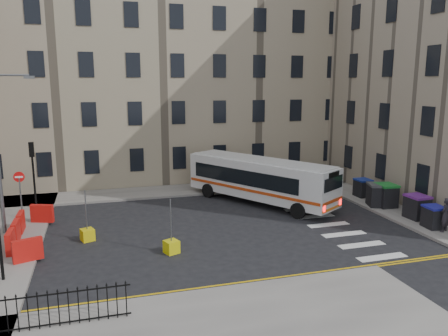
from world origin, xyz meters
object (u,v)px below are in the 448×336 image
wheelie_bin_c (386,195)px  bollard_chevron (171,247)px  wheelie_bin_a (434,217)px  bollard_yellow (87,235)px  wheelie_bin_b (417,207)px  wheelie_bin_e (363,188)px  wheelie_bin_d (377,195)px  bus (260,179)px  pedestrian (445,215)px

wheelie_bin_c → bollard_chevron: (-14.11, -3.44, -0.57)m
wheelie_bin_a → bollard_yellow: 18.14m
bollard_yellow → wheelie_bin_a: bearing=-11.4°
wheelie_bin_b → bollard_yellow: 18.16m
wheelie_bin_e → wheelie_bin_d: bearing=-102.0°
bus → wheelie_bin_c: (7.13, -3.42, -0.78)m
wheelie_bin_b → wheelie_bin_a: bearing=-102.2°
bus → pedestrian: (7.11, -8.32, -0.60)m
wheelie_bin_a → bollard_chevron: wheelie_bin_a is taller
bollard_yellow → wheelie_bin_b: bearing=-6.2°
wheelie_bin_b → bollard_chevron: 14.31m
wheelie_bin_c → wheelie_bin_d: wheelie_bin_c is taller
bus → bollard_chevron: size_ratio=16.93×
wheelie_bin_a → wheelie_bin_e: (0.14, 6.75, 0.01)m
bus → wheelie_bin_d: size_ratio=6.43×
bus → pedestrian: bearing=-81.4°
wheelie_bin_a → wheelie_bin_d: 4.51m
wheelie_bin_c → pedestrian: 4.90m
wheelie_bin_b → wheelie_bin_c: wheelie_bin_c is taller
wheelie_bin_d → wheelie_bin_e: bearing=96.6°
wheelie_bin_a → bollard_yellow: wheelie_bin_a is taller
wheelie_bin_c → bollard_chevron: wheelie_bin_c is taller
wheelie_bin_b → wheelie_bin_d: bearing=99.1°
pedestrian → bollard_chevron: bearing=-33.5°
bollard_chevron → wheelie_bin_e: bearing=22.8°
wheelie_bin_b → bollard_yellow: size_ratio=2.26×
wheelie_bin_a → wheelie_bin_d: wheelie_bin_d is taller
wheelie_bin_a → bollard_chevron: 14.03m
wheelie_bin_e → bollard_yellow: bearing=-170.1°
wheelie_bin_b → bollard_yellow: bearing=171.1°
pedestrian → bollard_yellow: bearing=-41.0°
wheelie_bin_a → wheelie_bin_b: wheelie_bin_b is taller
bus → bollard_chevron: bearing=-167.4°
wheelie_bin_c → wheelie_bin_d: (-0.44, 0.26, -0.00)m
wheelie_bin_b → wheelie_bin_d: (-0.60, 2.86, 0.04)m
bus → wheelie_bin_d: 7.45m
wheelie_bin_d → bus: bearing=173.2°
bus → wheelie_bin_d: (6.70, -3.16, -0.78)m
wheelie_bin_a → wheelie_bin_b: 1.66m
wheelie_bin_a → wheelie_bin_c: (0.11, 4.23, 0.12)m
wheelie_bin_b → wheelie_bin_c: size_ratio=0.95×
wheelie_bin_a → wheelie_bin_c: 4.23m
pedestrian → bollard_yellow: 18.37m
wheelie_bin_e → pedestrian: 7.42m
wheelie_bin_d → pedestrian: pedestrian is taller
pedestrian → bollard_chevron: size_ratio=3.01×
bollard_yellow → bollard_chevron: same height
pedestrian → bus: bearing=-77.1°
bus → wheelie_bin_c: bus is taller
wheelie_bin_d → wheelie_bin_e: 2.31m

